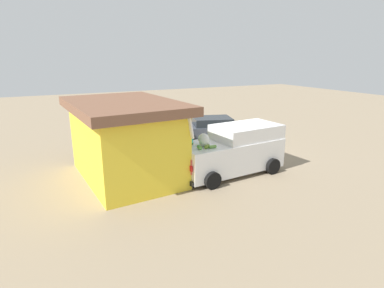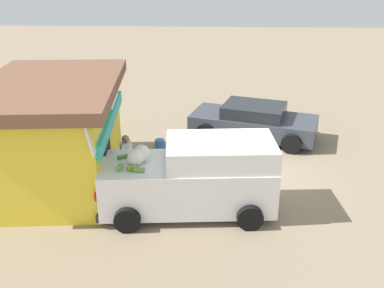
{
  "view_description": "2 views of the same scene",
  "coord_description": "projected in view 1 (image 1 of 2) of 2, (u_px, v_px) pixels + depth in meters",
  "views": [
    {
      "loc": [
        -12.25,
        7.91,
        4.6
      ],
      "look_at": [
        -0.17,
        1.99,
        0.79
      ],
      "focal_mm": 29.03,
      "sensor_mm": 36.0,
      "label": 1
    },
    {
      "loc": [
        -12.25,
        0.76,
        6.14
      ],
      "look_at": [
        -0.65,
        1.27,
        1.19
      ],
      "focal_mm": 41.58,
      "sensor_mm": 36.0,
      "label": 2
    }
  ],
  "objects": [
    {
      "name": "ground_plane",
      "position": [
        227.0,
        154.0,
        15.18
      ],
      "size": [
        60.0,
        60.0,
        0.0
      ],
      "primitive_type": "plane",
      "color": "gray"
    },
    {
      "name": "parked_sedan",
      "position": [
        212.0,
        128.0,
        17.85
      ],
      "size": [
        3.15,
        4.76,
        1.25
      ],
      "color": "#383D47",
      "rests_on": "ground_plane"
    },
    {
      "name": "vendor_standing",
      "position": [
        177.0,
        150.0,
        12.76
      ],
      "size": [
        0.56,
        0.4,
        1.57
      ],
      "color": "navy",
      "rests_on": "ground_plane"
    },
    {
      "name": "storefront_bar",
      "position": [
        125.0,
        139.0,
        11.93
      ],
      "size": [
        5.72,
        4.1,
        3.0
      ],
      "color": "yellow",
      "rests_on": "ground_plane"
    },
    {
      "name": "unloaded_banana_pile",
      "position": [
        158.0,
        185.0,
        11.09
      ],
      "size": [
        0.77,
        0.75,
        0.41
      ],
      "color": "silver",
      "rests_on": "ground_plane"
    },
    {
      "name": "customer_bending",
      "position": [
        191.0,
        165.0,
        11.23
      ],
      "size": [
        0.79,
        0.65,
        1.3
      ],
      "color": "navy",
      "rests_on": "ground_plane"
    },
    {
      "name": "paint_bucket",
      "position": [
        167.0,
        148.0,
        15.59
      ],
      "size": [
        0.33,
        0.33,
        0.32
      ],
      "primitive_type": "cylinder",
      "color": "blue",
      "rests_on": "ground_plane"
    },
    {
      "name": "delivery_van",
      "position": [
        233.0,
        150.0,
        12.51
      ],
      "size": [
        2.41,
        4.66,
        2.92
      ],
      "color": "white",
      "rests_on": "ground_plane"
    }
  ]
}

